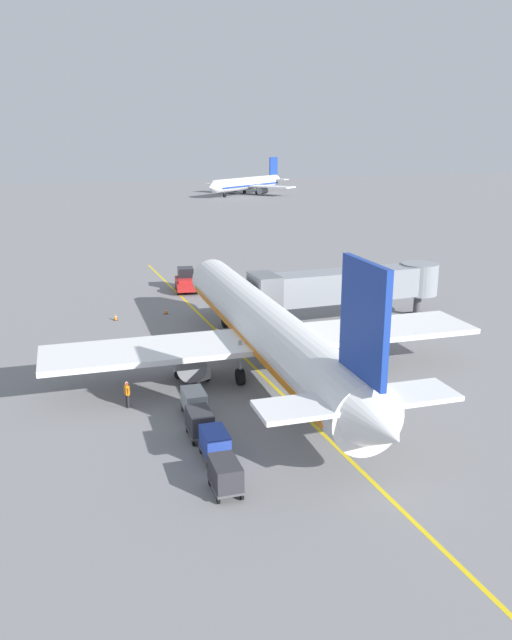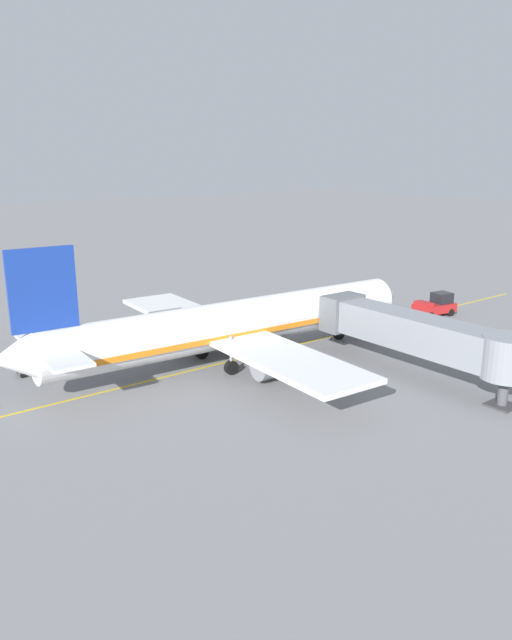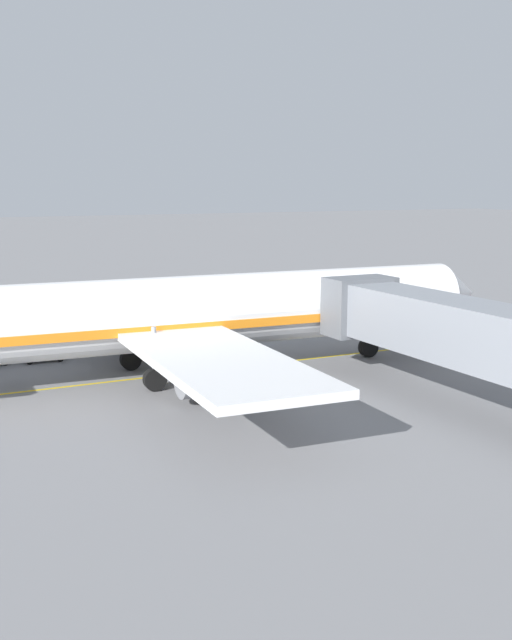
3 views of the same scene
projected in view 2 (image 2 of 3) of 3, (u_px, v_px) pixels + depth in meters
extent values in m
plane|color=slate|center=(246.00, 357.00, 50.46)|extent=(400.00, 400.00, 0.00)
cube|color=gold|center=(246.00, 357.00, 50.46)|extent=(0.24, 80.00, 0.01)
cylinder|color=white|center=(237.00, 323.00, 48.56)|extent=(5.43, 32.15, 3.70)
cube|color=orange|center=(237.00, 328.00, 48.68)|extent=(5.32, 29.60, 0.44)
cone|color=white|center=(386.00, 296.00, 57.97)|extent=(3.75, 2.59, 3.63)
cone|color=white|center=(11.00, 359.00, 38.96)|extent=(3.29, 2.97, 3.14)
cube|color=black|center=(373.00, 292.00, 56.82)|extent=(2.83, 1.25, 0.60)
cube|color=white|center=(226.00, 333.00, 48.18)|extent=(30.24, 6.81, 0.36)
cylinder|color=gray|center=(201.00, 330.00, 53.32)|extent=(2.17, 3.30, 2.00)
cylinder|color=gray|center=(275.00, 364.00, 44.57)|extent=(2.17, 3.30, 2.00)
cube|color=#193899|center=(43.00, 289.00, 39.15)|extent=(0.56, 4.41, 5.50)
cube|color=white|center=(51.00, 348.00, 40.31)|extent=(10.13, 3.14, 0.24)
cylinder|color=black|center=(339.00, 333.00, 55.40)|extent=(0.51, 1.12, 1.10)
cylinder|color=gray|center=(340.00, 317.00, 55.00)|extent=(0.24, 0.24, 2.00)
cylinder|color=black|center=(202.00, 352.00, 50.01)|extent=(0.51, 1.12, 1.10)
cylinder|color=gray|center=(201.00, 334.00, 49.60)|extent=(0.24, 0.24, 2.00)
cylinder|color=black|center=(231.00, 367.00, 46.35)|extent=(0.51, 1.12, 1.10)
cylinder|color=gray|center=(231.00, 348.00, 45.94)|extent=(0.24, 0.24, 2.00)
cube|color=gray|center=(410.00, 331.00, 45.62)|extent=(15.88, 2.80, 2.60)
cube|color=slate|center=(342.00, 312.00, 51.08)|extent=(2.00, 3.50, 2.99)
cylinder|color=gray|center=(507.00, 357.00, 39.55)|extent=(3.36, 3.36, 2.86)
cylinder|color=#4C4C51|center=(503.00, 391.00, 40.17)|extent=(0.70, 0.70, 2.19)
cube|color=#38383A|center=(502.00, 405.00, 40.44)|extent=(1.80, 1.80, 0.16)
cube|color=#B21E1E|center=(434.00, 308.00, 63.59)|extent=(2.91, 4.71, 0.90)
cube|color=black|center=(442.00, 298.00, 63.78)|extent=(1.94, 2.10, 1.10)
cube|color=#B21E1E|center=(424.00, 304.00, 62.73)|extent=(2.03, 1.40, 0.36)
cylinder|color=black|center=(430.00, 316.00, 62.26)|extent=(0.48, 0.85, 0.80)
cylinder|color=black|center=(417.00, 312.00, 63.86)|extent=(0.48, 0.85, 0.80)
cylinder|color=black|center=(450.00, 312.00, 63.56)|extent=(0.48, 0.85, 0.80)
cylinder|color=black|center=(437.00, 309.00, 65.15)|extent=(0.48, 0.85, 0.80)
cube|color=silver|center=(203.00, 339.00, 53.25)|extent=(2.16, 2.77, 0.70)
cube|color=silver|center=(206.00, 331.00, 53.69)|extent=(1.37, 1.39, 0.44)
cube|color=black|center=(198.00, 334.00, 52.48)|extent=(0.83, 0.51, 0.64)
cylinder|color=black|center=(203.00, 332.00, 53.19)|extent=(0.19, 0.27, 0.54)
cylinder|color=black|center=(203.00, 340.00, 54.33)|extent=(0.42, 0.59, 0.56)
cylinder|color=black|center=(213.00, 341.00, 53.86)|extent=(0.42, 0.59, 0.56)
cylinder|color=black|center=(192.00, 345.00, 52.83)|extent=(0.42, 0.59, 0.56)
cylinder|color=black|center=(203.00, 347.00, 52.35)|extent=(0.42, 0.59, 0.56)
cube|color=#4C4C51|center=(138.00, 350.00, 51.00)|extent=(1.41, 2.26, 0.12)
cube|color=#999EA3|center=(138.00, 343.00, 50.84)|extent=(1.34, 2.15, 1.10)
cylinder|color=#4C4C51|center=(154.00, 347.00, 51.80)|extent=(0.10, 0.70, 0.07)
cylinder|color=black|center=(145.00, 349.00, 51.96)|extent=(0.14, 0.37, 0.36)
cylinder|color=black|center=(150.00, 353.00, 51.08)|extent=(0.14, 0.37, 0.36)
cylinder|color=black|center=(127.00, 353.00, 51.05)|extent=(0.14, 0.37, 0.36)
cylinder|color=black|center=(132.00, 356.00, 50.17)|extent=(0.14, 0.37, 0.36)
cube|color=#4C4C51|center=(104.00, 355.00, 49.64)|extent=(1.41, 2.26, 0.12)
cube|color=#2D2D33|center=(104.00, 348.00, 49.48)|extent=(1.34, 2.15, 1.10)
cylinder|color=#4C4C51|center=(121.00, 352.00, 50.44)|extent=(0.10, 0.70, 0.07)
cylinder|color=black|center=(112.00, 354.00, 50.60)|extent=(0.14, 0.37, 0.36)
cylinder|color=black|center=(117.00, 358.00, 49.72)|extent=(0.14, 0.37, 0.36)
cylinder|color=black|center=(93.00, 358.00, 49.69)|extent=(0.14, 0.37, 0.36)
cylinder|color=black|center=(97.00, 362.00, 48.81)|extent=(0.14, 0.37, 0.36)
cube|color=#4C4C51|center=(74.00, 362.00, 48.01)|extent=(1.41, 2.26, 0.12)
cube|color=#233D9E|center=(73.00, 355.00, 47.85)|extent=(1.34, 2.15, 1.10)
cylinder|color=#4C4C51|center=(91.00, 359.00, 48.81)|extent=(0.10, 0.70, 0.07)
cylinder|color=black|center=(82.00, 361.00, 48.97)|extent=(0.14, 0.37, 0.36)
cylinder|color=black|center=(86.00, 365.00, 48.09)|extent=(0.14, 0.37, 0.36)
cylinder|color=black|center=(61.00, 365.00, 48.06)|extent=(0.14, 0.37, 0.36)
cylinder|color=black|center=(66.00, 369.00, 47.18)|extent=(0.14, 0.37, 0.36)
cube|color=#4C4C51|center=(31.00, 369.00, 46.47)|extent=(1.41, 2.26, 0.12)
cube|color=#2D2D33|center=(31.00, 361.00, 46.31)|extent=(1.34, 2.15, 1.10)
cylinder|color=#4C4C51|center=(50.00, 365.00, 47.27)|extent=(0.10, 0.70, 0.07)
cylinder|color=black|center=(41.00, 368.00, 47.42)|extent=(0.14, 0.37, 0.36)
cylinder|color=black|center=(45.00, 372.00, 46.54)|extent=(0.14, 0.37, 0.36)
cylinder|color=black|center=(19.00, 372.00, 46.51)|extent=(0.14, 0.37, 0.36)
cylinder|color=black|center=(23.00, 376.00, 45.63)|extent=(0.14, 0.37, 0.36)
cylinder|color=#232328|center=(145.00, 336.00, 55.14)|extent=(0.15, 0.15, 0.85)
cylinder|color=#232328|center=(147.00, 335.00, 55.28)|extent=(0.15, 0.15, 0.85)
cube|color=orange|center=(145.00, 328.00, 55.02)|extent=(0.31, 0.42, 0.60)
cylinder|color=orange|center=(143.00, 329.00, 54.85)|extent=(0.13, 0.24, 0.57)
cylinder|color=orange|center=(148.00, 328.00, 55.21)|extent=(0.13, 0.24, 0.57)
sphere|color=beige|center=(145.00, 323.00, 54.91)|extent=(0.22, 0.22, 0.22)
cube|color=red|center=(145.00, 323.00, 54.90)|extent=(0.13, 0.27, 0.10)
cylinder|color=#232328|center=(213.00, 320.00, 60.36)|extent=(0.15, 0.15, 0.85)
cylinder|color=#232328|center=(213.00, 320.00, 60.55)|extent=(0.15, 0.15, 0.85)
cube|color=yellow|center=(213.00, 313.00, 60.26)|extent=(0.45, 0.40, 0.60)
cylinder|color=yellow|center=(213.00, 314.00, 60.04)|extent=(0.24, 0.19, 0.57)
cylinder|color=yellow|center=(213.00, 313.00, 60.52)|extent=(0.24, 0.19, 0.57)
sphere|color=beige|center=(213.00, 309.00, 60.15)|extent=(0.22, 0.22, 0.22)
cube|color=red|center=(213.00, 309.00, 60.15)|extent=(0.27, 0.20, 0.10)
cube|color=black|center=(318.00, 312.00, 65.39)|extent=(0.36, 0.36, 0.04)
cone|color=orange|center=(318.00, 309.00, 65.31)|extent=(0.30, 0.30, 0.55)
cylinder|color=white|center=(318.00, 309.00, 65.31)|extent=(0.21, 0.21, 0.06)
cube|color=black|center=(353.00, 320.00, 62.10)|extent=(0.36, 0.36, 0.04)
cone|color=orange|center=(353.00, 317.00, 62.02)|extent=(0.30, 0.30, 0.55)
cylinder|color=white|center=(353.00, 317.00, 62.02)|extent=(0.21, 0.21, 0.06)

